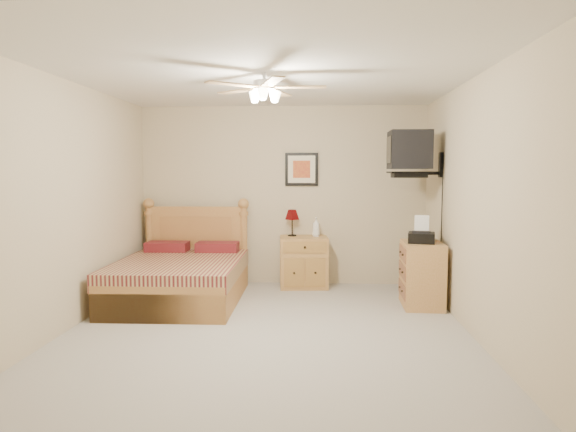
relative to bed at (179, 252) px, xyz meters
name	(u,v)px	position (x,y,z in m)	size (l,w,h in m)	color
floor	(267,331)	(1.18, -1.12, -0.61)	(4.50, 4.50, 0.00)	#A29B92
ceiling	(266,76)	(1.18, -1.12, 1.89)	(4.00, 4.50, 0.04)	white
wall_back	(283,196)	(1.18, 1.13, 0.64)	(4.00, 0.04, 2.50)	#C4B390
wall_front	(226,235)	(1.18, -3.37, 0.64)	(4.00, 0.04, 2.50)	#C4B390
wall_left	(67,206)	(-0.82, -1.12, 0.64)	(0.04, 4.50, 2.50)	#C4B390
wall_right	(475,207)	(3.18, -1.12, 0.64)	(0.04, 4.50, 2.50)	#C4B390
bed	(179,252)	(0.00, 0.00, 0.00)	(1.44, 1.89, 1.22)	#AF6E3B
nightstand	(304,262)	(1.49, 0.88, -0.26)	(0.64, 0.48, 0.70)	tan
table_lamp	(292,223)	(1.33, 0.97, 0.27)	(0.20, 0.20, 0.37)	#4F0507
lotion_bottle	(316,227)	(1.66, 0.92, 0.22)	(0.10, 0.10, 0.26)	white
framed_picture	(302,169)	(1.45, 1.11, 1.01)	(0.46, 0.04, 0.46)	black
dresser	(422,274)	(2.91, -0.04, -0.23)	(0.45, 0.64, 0.76)	#A77A37
fax_machine	(422,229)	(2.89, -0.09, 0.31)	(0.30, 0.32, 0.32)	black
magazine_lower	(415,239)	(2.86, 0.14, 0.16)	(0.22, 0.29, 0.03)	beige
magazine_upper	(415,237)	(2.85, 0.13, 0.19)	(0.19, 0.26, 0.02)	gray
wall_tv	(422,153)	(2.93, 0.22, 1.20)	(0.56, 0.46, 0.58)	black
ceiling_fan	(264,87)	(1.18, -1.32, 1.75)	(1.14, 1.14, 0.28)	white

